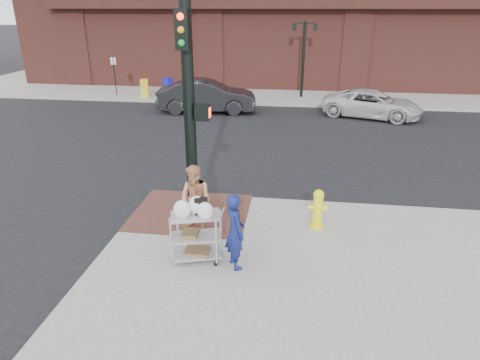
# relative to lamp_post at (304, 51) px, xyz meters

# --- Properties ---
(ground) EXTENTS (220.00, 220.00, 0.00)m
(ground) POSITION_rel_lamp_post_xyz_m (-2.00, -16.00, -2.62)
(ground) COLOR black
(ground) RESTS_ON ground
(sidewalk_far) EXTENTS (65.00, 36.00, 0.15)m
(sidewalk_far) POSITION_rel_lamp_post_xyz_m (10.50, 16.00, -2.54)
(sidewalk_far) COLOR gray
(sidewalk_far) RESTS_ON ground
(brick_curb_ramp) EXTENTS (2.80, 2.40, 0.01)m
(brick_curb_ramp) POSITION_rel_lamp_post_xyz_m (-2.60, -15.10, -2.46)
(brick_curb_ramp) COLOR brown
(brick_curb_ramp) RESTS_ON sidewalk_near
(lamp_post) EXTENTS (1.32, 0.22, 4.00)m
(lamp_post) POSITION_rel_lamp_post_xyz_m (0.00, 0.00, 0.00)
(lamp_post) COLOR black
(lamp_post) RESTS_ON sidewalk_far
(parking_sign) EXTENTS (0.05, 0.05, 2.20)m
(parking_sign) POSITION_rel_lamp_post_xyz_m (-10.50, -1.00, -1.37)
(parking_sign) COLOR black
(parking_sign) RESTS_ON sidewalk_far
(traffic_signal_pole) EXTENTS (0.61, 0.51, 5.00)m
(traffic_signal_pole) POSITION_rel_lamp_post_xyz_m (-2.48, -15.23, 0.21)
(traffic_signal_pole) COLOR black
(traffic_signal_pole) RESTS_ON sidewalk_near
(woman_blue) EXTENTS (0.60, 0.67, 1.54)m
(woman_blue) POSITION_rel_lamp_post_xyz_m (-1.17, -17.28, -1.70)
(woman_blue) COLOR navy
(woman_blue) RESTS_ON sidewalk_near
(pedestrian_tan) EXTENTS (0.94, 0.85, 1.57)m
(pedestrian_tan) POSITION_rel_lamp_post_xyz_m (-2.23, -16.03, -1.68)
(pedestrian_tan) COLOR tan
(pedestrian_tan) RESTS_ON sidewalk_near
(sedan_dark) EXTENTS (4.94, 2.15, 1.58)m
(sedan_dark) POSITION_rel_lamp_post_xyz_m (-4.60, -3.80, -1.83)
(sedan_dark) COLOR black
(sedan_dark) RESTS_ON ground
(minivan_white) EXTENTS (4.94, 3.39, 1.25)m
(minivan_white) POSITION_rel_lamp_post_xyz_m (3.32, -3.76, -1.99)
(minivan_white) COLOR silver
(minivan_white) RESTS_ON ground
(utility_cart) EXTENTS (1.07, 0.79, 1.33)m
(utility_cart) POSITION_rel_lamp_post_xyz_m (-1.96, -17.13, -1.87)
(utility_cart) COLOR #9A9A9F
(utility_cart) RESTS_ON sidewalk_near
(fire_hydrant) EXTENTS (0.44, 0.31, 0.94)m
(fire_hydrant) POSITION_rel_lamp_post_xyz_m (0.46, -15.45, -1.99)
(fire_hydrant) COLOR #FFEF15
(fire_hydrant) RESTS_ON sidewalk_near
(newsbox_red) EXTENTS (0.40, 0.37, 0.92)m
(newsbox_red) POSITION_rel_lamp_post_xyz_m (-7.39, -0.66, -2.01)
(newsbox_red) COLOR red
(newsbox_red) RESTS_ON sidewalk_far
(newsbox_yellow) EXTENTS (0.49, 0.46, 0.98)m
(newsbox_yellow) POSITION_rel_lamp_post_xyz_m (-8.69, -1.30, -1.98)
(newsbox_yellow) COLOR yellow
(newsbox_yellow) RESTS_ON sidewalk_far
(newsbox_blue) EXTENTS (0.58, 0.56, 1.07)m
(newsbox_blue) POSITION_rel_lamp_post_xyz_m (-7.35, -1.24, -1.93)
(newsbox_blue) COLOR #161794
(newsbox_blue) RESTS_ON sidewalk_far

